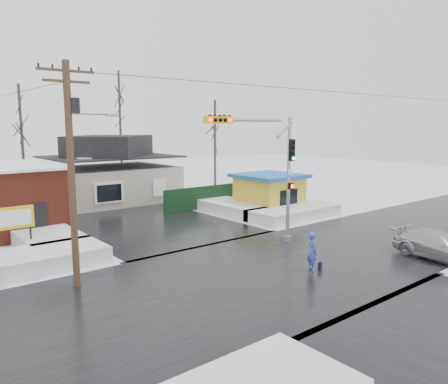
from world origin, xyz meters
TOP-DOWN VIEW (x-y plane):
  - ground at (0.00, 0.00)m, footprint 120.00×120.00m
  - road_ns at (0.00, 0.00)m, footprint 10.00×120.00m
  - road_ew at (0.00, 0.00)m, footprint 120.00×10.00m
  - snowbank_nw at (-9.00, 7.00)m, footprint 7.00×3.00m
  - snowbank_ne at (9.00, 7.00)m, footprint 7.00×3.00m
  - snowbank_nside_w at (-7.00, 12.00)m, footprint 3.00×8.00m
  - snowbank_nside_e at (7.00, 12.00)m, footprint 3.00×8.00m
  - traffic_signal at (2.43, 2.97)m, footprint 6.05×0.68m
  - utility_pole at (-7.93, 3.50)m, footprint 3.15×0.44m
  - marquee_sign at (-9.00, 9.49)m, footprint 2.20×0.21m
  - house at (2.00, 22.00)m, footprint 10.40×8.40m
  - kiosk at (9.50, 9.99)m, footprint 4.60×4.60m
  - fence at (6.50, 14.00)m, footprint 8.00×0.12m
  - tree_far_left at (-4.00, 26.00)m, footprint 3.00×3.00m
  - tree_far_mid at (6.00, 28.00)m, footprint 3.00×3.00m
  - tree_far_right at (12.00, 20.00)m, footprint 3.00×3.00m
  - pedestrian at (1.04, -1.24)m, footprint 0.65×0.76m
  - car at (7.24, -4.16)m, footprint 2.23×4.81m
  - shopping_bag at (1.40, -1.43)m, footprint 0.30×0.22m

SIDE VIEW (x-z plane):
  - ground at x=0.00m, z-range 0.00..0.00m
  - road_ns at x=0.00m, z-range 0.00..0.02m
  - road_ew at x=0.00m, z-range 0.00..0.02m
  - shopping_bag at x=1.40m, z-range 0.00..0.35m
  - snowbank_nw at x=-9.00m, z-range 0.00..0.80m
  - snowbank_ne at x=9.00m, z-range 0.00..0.80m
  - snowbank_nside_w at x=-7.00m, z-range 0.00..0.80m
  - snowbank_nside_e at x=7.00m, z-range 0.00..0.80m
  - car at x=7.24m, z-range 0.00..1.36m
  - pedestrian at x=1.04m, z-range 0.00..1.78m
  - fence at x=6.50m, z-range 0.00..1.80m
  - kiosk at x=9.50m, z-range 0.03..2.90m
  - marquee_sign at x=-9.00m, z-range 0.65..3.20m
  - house at x=2.00m, z-range -0.26..5.50m
  - traffic_signal at x=2.43m, z-range 1.04..8.04m
  - utility_pole at x=-7.93m, z-range 0.61..9.61m
  - tree_far_right at x=12.00m, z-range 2.66..11.66m
  - tree_far_left at x=-4.00m, z-range 2.95..12.95m
  - tree_far_mid at x=6.00m, z-range 3.54..15.54m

